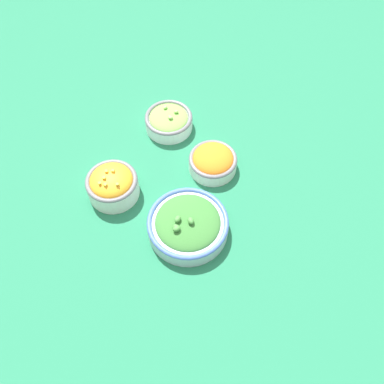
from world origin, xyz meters
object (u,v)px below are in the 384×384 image
Objects in this scene: bowl_broccoli at (188,224)px; bowl_squash at (112,184)px; bowl_lettuce at (169,120)px; bowl_carrots at (213,161)px.

bowl_squash is (0.21, 0.05, 0.01)m from bowl_broccoli.
bowl_lettuce is (0.26, -0.21, -0.00)m from bowl_broccoli.
bowl_squash reaches higher than bowl_carrots.
bowl_broccoli is at bearing 141.34° from bowl_lettuce.
bowl_carrots is at bearing -67.02° from bowl_broccoli.
bowl_lettuce is at bearing -79.01° from bowl_squash.
bowl_squash is at bearing 100.99° from bowl_lettuce.
bowl_squash is 0.98× the size of bowl_lettuce.
bowl_carrots is 0.97× the size of bowl_squash.
bowl_broccoli is 1.46× the size of bowl_lettuce.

